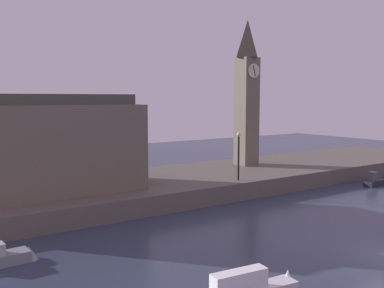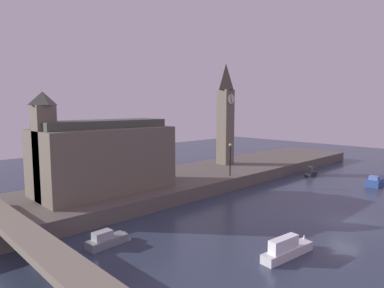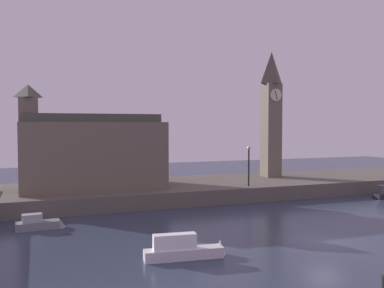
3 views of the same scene
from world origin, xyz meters
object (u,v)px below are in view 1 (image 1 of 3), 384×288
object	(u,v)px
clock_tower	(247,91)
boat_barge_dark	(376,181)
streetlamp	(239,151)
parliament_hall	(42,145)
boat_cruiser_grey	(4,257)

from	to	relation	value
clock_tower	boat_barge_dark	world-z (taller)	clock_tower
streetlamp	parliament_hall	bearing A→B (deg)	163.72
streetlamp	boat_cruiser_grey	size ratio (longest dim) A/B	1.13
boat_cruiser_grey	streetlamp	bearing A→B (deg)	14.09
parliament_hall	streetlamp	world-z (taller)	parliament_hall
streetlamp	boat_cruiser_grey	bearing A→B (deg)	-165.91
parliament_hall	clock_tower	bearing A→B (deg)	4.54
clock_tower	boat_cruiser_grey	bearing A→B (deg)	-156.96
clock_tower	boat_barge_dark	distance (m)	15.71
clock_tower	boat_cruiser_grey	size ratio (longest dim) A/B	4.12
clock_tower	streetlamp	size ratio (longest dim) A/B	3.65
clock_tower	parliament_hall	distance (m)	22.25
parliament_hall	boat_cruiser_grey	xyz separation A→B (m)	(-4.78, -9.56, -4.69)
parliament_hall	streetlamp	xyz separation A→B (m)	(15.39, -4.50, -1.04)
clock_tower	boat_cruiser_grey	distance (m)	30.20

